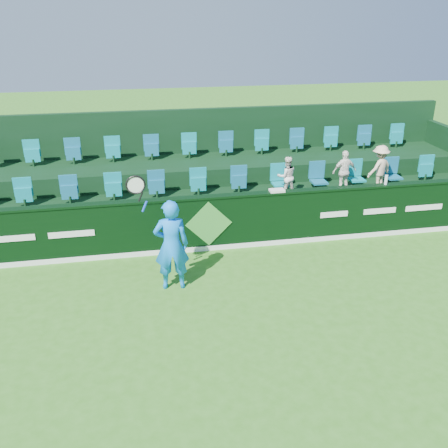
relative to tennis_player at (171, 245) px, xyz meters
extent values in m
plane|color=#2F6C19|center=(1.01, -2.37, -0.98)|extent=(60.00, 60.00, 0.00)
cube|color=black|center=(1.01, 1.63, -0.33)|extent=(16.00, 0.20, 1.30)
cube|color=black|center=(1.01, 1.63, 0.35)|extent=(16.00, 0.24, 0.05)
cube|color=white|center=(1.01, 1.52, -0.92)|extent=(16.00, 0.02, 0.12)
cube|color=#3A8D33|center=(1.01, 1.51, -0.28)|extent=(1.10, 0.02, 1.10)
cube|color=white|center=(-3.29, 1.51, -0.28)|extent=(0.85, 0.01, 0.14)
cube|color=white|center=(-2.09, 1.51, -0.28)|extent=(1.00, 0.01, 0.14)
cube|color=white|center=(4.11, 1.51, -0.28)|extent=(0.70, 0.01, 0.14)
cube|color=white|center=(5.31, 1.51, -0.28)|extent=(0.85, 0.01, 0.14)
cube|color=white|center=(6.51, 1.51, -0.28)|extent=(1.00, 0.01, 0.14)
cube|color=black|center=(1.01, 2.73, -0.58)|extent=(16.00, 2.00, 0.80)
cube|color=black|center=(1.01, 4.63, -0.33)|extent=(16.00, 1.80, 1.30)
cube|color=black|center=(1.01, 5.63, 0.32)|extent=(16.00, 0.20, 2.60)
cube|color=#0D858D|center=(1.01, 3.13, 0.12)|extent=(13.50, 0.50, 0.60)
cube|color=#0D858D|center=(1.01, 4.93, 0.62)|extent=(13.50, 0.50, 0.60)
imported|color=#0E77EF|center=(0.01, 0.00, -0.01)|extent=(0.72, 0.49, 1.93)
cylinder|color=#143FBF|center=(-0.47, -0.10, 0.90)|extent=(0.13, 0.04, 0.22)
cylinder|color=black|center=(-0.53, -0.10, 1.10)|extent=(0.11, 0.03, 0.20)
torus|color=black|center=(-0.61, -0.10, 1.34)|extent=(0.50, 0.04, 0.50)
cylinder|color=silver|center=(-0.61, -0.10, 1.34)|extent=(0.41, 0.01, 0.41)
imported|color=white|center=(3.25, 2.75, 0.35)|extent=(0.52, 0.41, 1.05)
imported|color=white|center=(4.83, 2.75, 0.39)|extent=(0.68, 0.32, 1.13)
imported|color=beige|center=(5.82, 2.75, 0.43)|extent=(0.90, 0.72, 1.22)
cube|color=white|center=(2.66, 1.63, 0.40)|extent=(0.35, 0.23, 0.05)
cylinder|color=silver|center=(5.42, 1.63, 0.49)|extent=(0.08, 0.08, 0.24)
camera|label=1|loc=(-0.63, -9.03, 4.38)|focal=40.00mm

